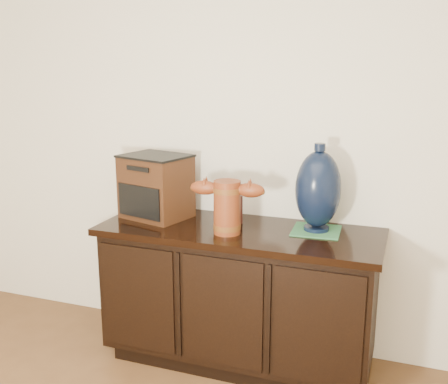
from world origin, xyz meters
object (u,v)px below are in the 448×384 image
at_px(lamp_base, 318,190).
at_px(spray_can, 237,207).
at_px(terracotta_vessel, 227,204).
at_px(sideboard, 239,295).
at_px(tv_radio, 156,186).

relative_size(lamp_base, spray_can, 2.47).
relative_size(terracotta_vessel, spray_can, 2.13).
xyz_separation_m(sideboard, spray_can, (-0.04, 0.09, 0.46)).
xyz_separation_m(terracotta_vessel, lamp_base, (0.42, 0.19, 0.07)).
xyz_separation_m(tv_radio, lamp_base, (0.88, 0.04, 0.04)).
xyz_separation_m(sideboard, lamp_base, (0.38, 0.09, 0.59)).
distance_m(sideboard, terracotta_vessel, 0.53).
distance_m(sideboard, tv_radio, 0.74).
distance_m(tv_radio, spray_can, 0.47).
relative_size(tv_radio, lamp_base, 0.92).
bearing_deg(lamp_base, spray_can, -179.30).
height_order(sideboard, spray_can, spray_can).
distance_m(terracotta_vessel, tv_radio, 0.49).
relative_size(terracotta_vessel, lamp_base, 0.86).
bearing_deg(spray_can, lamp_base, 0.70).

